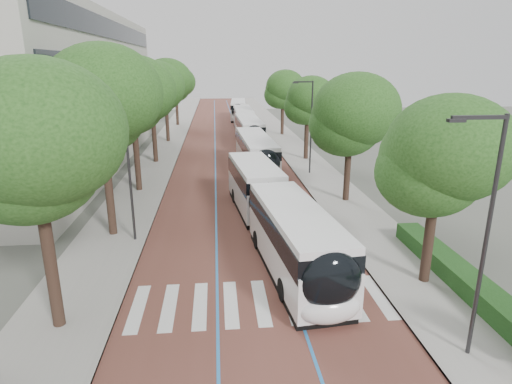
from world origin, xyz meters
The scene contains 21 objects.
ground centered at (0.00, 0.00, 0.00)m, with size 160.00×160.00×0.00m, color #51544C.
road centered at (0.00, 40.00, 0.01)m, with size 11.00×140.00×0.02m, color brown.
sidewalk_left centered at (-7.50, 40.00, 0.06)m, with size 4.00×140.00×0.12m, color #9C9993.
sidewalk_right centered at (7.50, 40.00, 0.06)m, with size 4.00×140.00×0.12m, color #9C9993.
kerb_left centered at (-5.60, 40.00, 0.06)m, with size 0.20×140.00×0.14m, color gray.
kerb_right centered at (5.60, 40.00, 0.06)m, with size 0.20×140.00×0.14m, color gray.
zebra_crossing centered at (0.20, 1.00, 0.03)m, with size 10.55×3.60×0.01m.
lane_line_left centered at (-1.60, 40.00, 0.02)m, with size 0.12×126.00×0.01m, color #2676C2.
lane_line_right centered at (1.60, 40.00, 0.02)m, with size 0.12×126.00×0.01m, color #2676C2.
office_building centered at (-19.47, 28.00, 7.00)m, with size 18.11×40.00×14.00m.
hedge centered at (9.10, 0.00, 0.52)m, with size 1.20×14.00×0.80m, color #193A14.
streetlight_near centered at (6.62, -3.00, 4.82)m, with size 1.82×0.20×8.00m.
streetlight_far centered at (6.62, 22.00, 4.82)m, with size 1.82×0.20×8.00m.
lamp_post_left centered at (-6.10, 8.00, 4.12)m, with size 0.14×0.14×8.00m, color #2A292C.
trees_left centered at (-7.50, 24.83, 6.85)m, with size 6.20×60.67×9.99m.
trees_right centered at (7.70, 20.95, 5.79)m, with size 5.90×47.22×8.41m.
lead_bus centered at (1.64, 7.25, 1.63)m, with size 4.38×18.55×3.20m.
bus_queued_0 centered at (2.13, 23.23, 1.62)m, with size 3.02×12.49×3.20m.
bus_queued_1 centered at (2.55, 36.79, 1.62)m, with size 2.83×12.46×3.20m.
bus_queued_2 centered at (2.65, 48.68, 1.62)m, with size 2.61×12.41×3.20m.
bus_queued_3 centered at (2.64, 62.35, 1.62)m, with size 3.24×12.52×3.20m.
Camera 1 is at (-1.48, -14.54, 9.47)m, focal length 30.00 mm.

